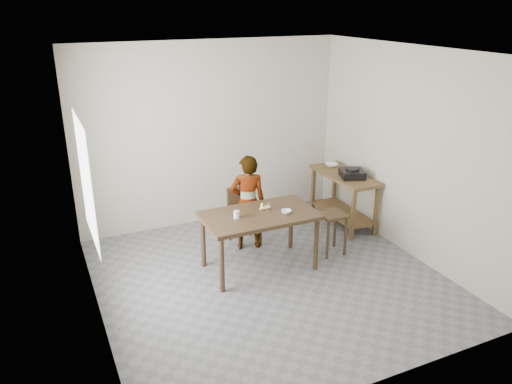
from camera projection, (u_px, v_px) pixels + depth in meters
name	position (u px, v px, depth m)	size (l,w,h in m)	color
floor	(270.00, 280.00, 6.14)	(4.00, 4.00, 0.04)	slate
ceiling	(272.00, 50.00, 5.15)	(4.00, 4.00, 0.04)	white
wall_back	(210.00, 134.00, 7.36)	(4.00, 0.04, 2.70)	beige
wall_front	(384.00, 251.00, 3.93)	(4.00, 0.04, 2.70)	beige
wall_left	(85.00, 203.00, 4.86)	(0.04, 4.00, 2.70)	beige
wall_right	(411.00, 153.00, 6.43)	(0.04, 4.00, 2.70)	beige
window_pane	(86.00, 182.00, 5.00)	(0.02, 1.10, 1.30)	white
dining_table	(259.00, 241.00, 6.25)	(1.40, 0.80, 0.75)	#3F2C1A
prep_counter	(343.00, 199.00, 7.51)	(0.50, 1.20, 0.80)	brown
child	(248.00, 202.00, 6.69)	(0.48, 0.32, 1.32)	silver
dining_chair	(245.00, 217.00, 6.90)	(0.38, 0.38, 0.79)	#3F2C1A
stool	(332.00, 233.00, 6.66)	(0.33, 0.33, 0.58)	#3F2C1A
glass_tumbler	(237.00, 214.00, 5.98)	(0.07, 0.07, 0.09)	silver
small_bowl	(286.00, 212.00, 6.13)	(0.13, 0.13, 0.04)	white
banana	(265.00, 208.00, 6.23)	(0.16, 0.11, 0.05)	#DFC24D
serving_bowl	(331.00, 165.00, 7.68)	(0.20, 0.20, 0.05)	white
gas_burner	(352.00, 174.00, 7.20)	(0.33, 0.33, 0.11)	black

